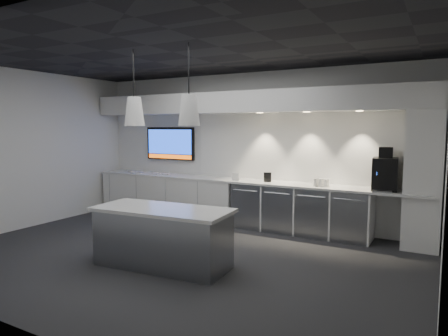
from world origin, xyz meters
The scene contains 28 objects.
floor centered at (0.00, 0.00, 0.00)m, with size 7.00×7.00×0.00m, color #29292B.
ceiling centered at (0.00, 0.00, 3.00)m, with size 7.00×7.00×0.00m, color black.
wall_back centered at (0.00, 2.50, 1.50)m, with size 7.00×7.00×0.00m, color white.
wall_front centered at (0.00, -2.50, 1.50)m, with size 7.00×7.00×0.00m, color white.
wall_left centered at (-3.50, 0.00, 1.50)m, with size 7.00×7.00×0.00m, color white.
wall_right centered at (3.50, 0.00, 1.50)m, with size 7.00×7.00×0.00m, color white.
back_counter centered at (0.00, 2.17, 0.88)m, with size 6.80×0.65×0.04m, color silver.
left_base_cabinets centered at (-1.75, 2.17, 0.43)m, with size 3.30×0.63×0.86m, color white.
fridge_unit_a centered at (0.25, 2.17, 0.42)m, with size 0.60×0.61×0.85m, color gray.
fridge_unit_b centered at (0.88, 2.17, 0.42)m, with size 0.60×0.61×0.85m, color gray.
fridge_unit_c centered at (1.51, 2.17, 0.42)m, with size 0.60×0.61×0.85m, color gray.
fridge_unit_d centered at (2.14, 2.17, 0.42)m, with size 0.60×0.61×0.85m, color gray.
backsplash centered at (1.20, 2.48, 1.55)m, with size 4.60×0.03×1.30m, color white.
soffit centered at (0.00, 2.20, 2.40)m, with size 6.90×0.60×0.40m, color white.
column centered at (3.20, 2.20, 1.30)m, with size 0.55×0.55×2.60m, color white.
wall_tv centered at (-1.90, 2.45, 1.56)m, with size 1.25×0.07×0.72m.
island centered at (0.10, -0.43, 0.41)m, with size 2.00×0.98×0.82m.
bin centered at (-0.87, -0.42, 0.22)m, with size 0.32×0.32×0.45m, color gray.
coffee_machine centered at (2.63, 2.20, 1.19)m, with size 0.43×0.59×0.71m.
sign_black centered at (0.58, 2.16, 0.99)m, with size 0.14×0.02×0.18m, color black.
sign_white centered at (-0.05, 2.05, 0.97)m, with size 0.18×0.02×0.14m, color silver.
cup_cluster centered at (1.62, 2.10, 0.97)m, with size 0.25×0.16×0.14m, color silver, non-canonical shape.
tray_a centered at (-2.79, 2.17, 0.91)m, with size 0.16×0.16×0.03m, color #B4B4B4.
tray_b centered at (-2.51, 2.08, 0.91)m, with size 0.16×0.16×0.03m, color #B4B4B4.
tray_c centered at (-2.04, 2.10, 0.91)m, with size 0.16×0.16×0.03m, color #B4B4B4.
tray_d centered at (-1.77, 2.11, 0.91)m, with size 0.16×0.16×0.03m, color #B4B4B4.
pendant_left centered at (-0.36, -0.43, 2.15)m, with size 0.28×0.28×1.10m.
pendant_right centered at (0.57, -0.43, 2.15)m, with size 0.28×0.28×1.10m.
Camera 1 is at (3.49, -4.74, 1.95)m, focal length 32.00 mm.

